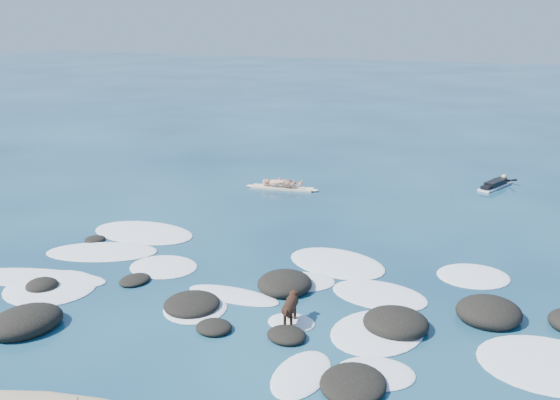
% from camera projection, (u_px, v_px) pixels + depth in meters
% --- Properties ---
extents(ground, '(160.00, 160.00, 0.00)m').
position_uv_depth(ground, '(288.00, 282.00, 16.22)').
color(ground, '#0A2642').
rests_on(ground, ground).
extents(reef_rocks, '(14.54, 6.53, 0.63)m').
position_uv_depth(reef_rocks, '(295.00, 315.00, 14.17)').
color(reef_rocks, black).
rests_on(reef_rocks, ground).
extents(breaking_foam, '(16.06, 8.24, 0.12)m').
position_uv_depth(breaking_foam, '(246.00, 286.00, 15.95)').
color(breaking_foam, white).
rests_on(breaking_foam, ground).
extents(standing_surfer_rig, '(2.97, 0.86, 1.69)m').
position_uv_depth(standing_surfer_rig, '(282.00, 173.00, 24.58)').
color(standing_surfer_rig, beige).
rests_on(standing_surfer_rig, ground).
extents(paddling_surfer_rig, '(1.39, 2.29, 0.40)m').
position_uv_depth(paddling_surfer_rig, '(496.00, 184.00, 25.00)').
color(paddling_surfer_rig, white).
rests_on(paddling_surfer_rig, ground).
extents(dog, '(0.39, 1.10, 0.70)m').
position_uv_depth(dog, '(290.00, 305.00, 13.90)').
color(dog, black).
rests_on(dog, ground).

